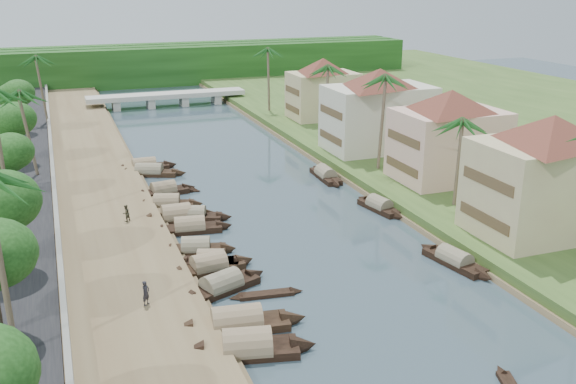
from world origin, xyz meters
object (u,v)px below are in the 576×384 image
object	(u,v)px
sampan_1	(247,348)
person_near	(146,293)
bridge	(167,97)
building_near	(547,174)

from	to	relation	value
sampan_1	person_near	distance (m)	8.74
sampan_1	person_near	xyz separation A→B (m)	(-5.03, 7.03, 1.26)
sampan_1	person_near	bearing A→B (deg)	138.13
bridge	building_near	bearing A→B (deg)	-75.61
building_near	person_near	distance (m)	34.21
building_near	sampan_1	bearing A→B (deg)	-165.03
bridge	sampan_1	xyz separation A→B (m)	(-9.85, -81.71, -1.30)
bridge	building_near	world-z (taller)	building_near
building_near	person_near	world-z (taller)	building_near
bridge	sampan_1	bearing A→B (deg)	-96.88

